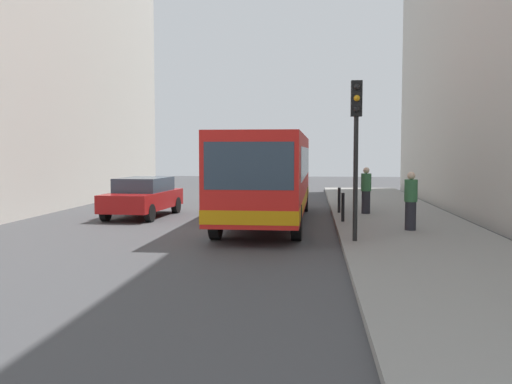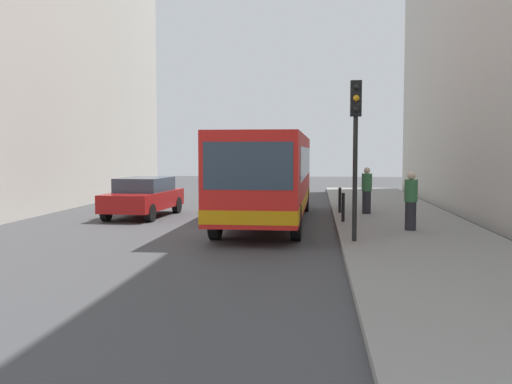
{
  "view_description": "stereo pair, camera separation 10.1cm",
  "coord_description": "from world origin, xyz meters",
  "px_view_note": "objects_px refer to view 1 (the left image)",
  "views": [
    {
      "loc": [
        2.47,
        -17.24,
        2.44
      ],
      "look_at": [
        0.7,
        0.37,
        1.21
      ],
      "focal_mm": 40.19,
      "sensor_mm": 36.0,
      "label": 1
    },
    {
      "loc": [
        2.57,
        -17.23,
        2.44
      ],
      "look_at": [
        0.7,
        0.37,
        1.21
      ],
      "focal_mm": 40.19,
      "sensor_mm": 36.0,
      "label": 2
    }
  ],
  "objects_px": {
    "bus": "(269,173)",
    "traffic_light": "(356,130)",
    "car_beside_bus": "(143,196)",
    "bollard_near": "(343,207)",
    "bollard_mid": "(339,200)",
    "pedestrian_mid_sidewalk": "(366,190)",
    "pedestrian_near_signal": "(411,201)"
  },
  "relations": [
    {
      "from": "bus",
      "to": "bollard_near",
      "type": "bearing_deg",
      "value": 165.34
    },
    {
      "from": "bollard_mid",
      "to": "traffic_light",
      "type": "bearing_deg",
      "value": -89.18
    },
    {
      "from": "car_beside_bus",
      "to": "pedestrian_near_signal",
      "type": "bearing_deg",
      "value": 161.17
    },
    {
      "from": "bollard_near",
      "to": "bollard_mid",
      "type": "relative_size",
      "value": 1.0
    },
    {
      "from": "pedestrian_mid_sidewalk",
      "to": "traffic_light",
      "type": "bearing_deg",
      "value": 42.82
    },
    {
      "from": "bollard_mid",
      "to": "bus",
      "type": "bearing_deg",
      "value": -140.25
    },
    {
      "from": "traffic_light",
      "to": "pedestrian_mid_sidewalk",
      "type": "bearing_deg",
      "value": 82.56
    },
    {
      "from": "bollard_mid",
      "to": "pedestrian_near_signal",
      "type": "height_order",
      "value": "pedestrian_near_signal"
    },
    {
      "from": "pedestrian_mid_sidewalk",
      "to": "bollard_mid",
      "type": "bearing_deg",
      "value": -52.02
    },
    {
      "from": "bus",
      "to": "bollard_mid",
      "type": "relative_size",
      "value": 11.63
    },
    {
      "from": "bollard_mid",
      "to": "pedestrian_mid_sidewalk",
      "type": "relative_size",
      "value": 0.55
    },
    {
      "from": "car_beside_bus",
      "to": "traffic_light",
      "type": "distance_m",
      "value": 9.91
    },
    {
      "from": "bollard_near",
      "to": "pedestrian_near_signal",
      "type": "relative_size",
      "value": 0.55
    },
    {
      "from": "bus",
      "to": "car_beside_bus",
      "type": "relative_size",
      "value": 2.45
    },
    {
      "from": "traffic_light",
      "to": "bus",
      "type": "bearing_deg",
      "value": 118.19
    },
    {
      "from": "bus",
      "to": "pedestrian_near_signal",
      "type": "bearing_deg",
      "value": 149.8
    },
    {
      "from": "bus",
      "to": "pedestrian_near_signal",
      "type": "relative_size",
      "value": 6.43
    },
    {
      "from": "car_beside_bus",
      "to": "pedestrian_mid_sidewalk",
      "type": "distance_m",
      "value": 8.37
    },
    {
      "from": "bus",
      "to": "car_beside_bus",
      "type": "height_order",
      "value": "bus"
    },
    {
      "from": "traffic_light",
      "to": "pedestrian_near_signal",
      "type": "height_order",
      "value": "traffic_light"
    },
    {
      "from": "bollard_near",
      "to": "pedestrian_near_signal",
      "type": "xyz_separation_m",
      "value": [
        1.87,
        -1.93,
        0.38
      ]
    },
    {
      "from": "car_beside_bus",
      "to": "bollard_mid",
      "type": "height_order",
      "value": "car_beside_bus"
    },
    {
      "from": "traffic_light",
      "to": "bollard_mid",
      "type": "distance_m",
      "value": 7.36
    },
    {
      "from": "traffic_light",
      "to": "pedestrian_near_signal",
      "type": "bearing_deg",
      "value": 51.76
    },
    {
      "from": "bollard_near",
      "to": "bollard_mid",
      "type": "distance_m",
      "value": 2.78
    },
    {
      "from": "bollard_near",
      "to": "bollard_mid",
      "type": "bearing_deg",
      "value": 90.0
    },
    {
      "from": "bus",
      "to": "pedestrian_near_signal",
      "type": "distance_m",
      "value": 5.16
    },
    {
      "from": "bus",
      "to": "traffic_light",
      "type": "xyz_separation_m",
      "value": [
        2.61,
        -4.87,
        1.28
      ]
    },
    {
      "from": "traffic_light",
      "to": "bollard_mid",
      "type": "bearing_deg",
      "value": 90.82
    },
    {
      "from": "traffic_light",
      "to": "pedestrian_mid_sidewalk",
      "type": "distance_m",
      "value": 7.09
    },
    {
      "from": "car_beside_bus",
      "to": "pedestrian_mid_sidewalk",
      "type": "bearing_deg",
      "value": -171.8
    },
    {
      "from": "car_beside_bus",
      "to": "pedestrian_near_signal",
      "type": "height_order",
      "value": "pedestrian_near_signal"
    }
  ]
}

